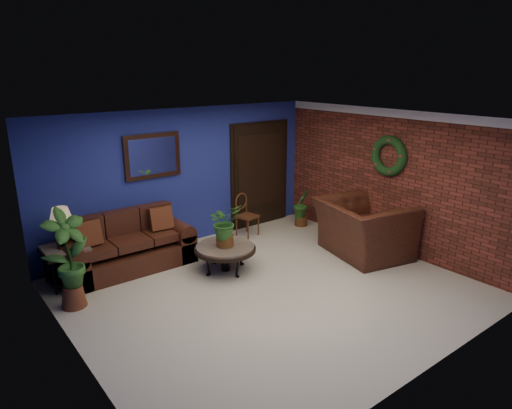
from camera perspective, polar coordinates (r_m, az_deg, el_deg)
floor at (r=6.91m, az=1.77°, el=-10.61°), size 5.50×5.50×0.00m
wall_back at (r=8.43m, az=-9.03°, el=3.37°), size 5.50×0.04×2.50m
wall_left at (r=5.23m, az=-22.22°, el=-6.15°), size 0.04×5.00×2.50m
wall_right_brick at (r=8.39m, az=16.52°, el=2.81°), size 0.04×5.00×2.50m
ceiling at (r=6.17m, az=1.98°, el=10.49°), size 5.50×5.00×0.02m
crown_molding at (r=8.18m, az=17.08°, el=10.83°), size 0.03×5.00×0.14m
wall_mirror at (r=8.04m, az=-12.80°, el=5.93°), size 1.02×0.06×0.77m
closet_door at (r=9.40m, az=0.49°, el=3.71°), size 1.44×0.06×2.18m
wreath at (r=8.28m, az=16.25°, el=5.85°), size 0.16×0.72×0.72m
sofa at (r=7.81m, az=-15.89°, el=-5.45°), size 2.08×0.90×0.94m
coffee_table at (r=7.39m, az=-3.89°, el=-5.59°), size 0.99×0.99×0.43m
end_table at (r=7.47m, az=-22.68°, el=-5.94°), size 0.65×0.65×0.60m
table_lamp at (r=7.29m, az=-23.14°, el=-2.11°), size 0.36×0.36×0.60m
side_chair at (r=8.89m, az=-1.38°, el=-0.91°), size 0.42×0.42×0.84m
armchair at (r=8.18m, az=13.25°, el=-2.92°), size 1.59×1.73×0.96m
coffee_plant at (r=7.23m, az=-3.95°, el=-2.39°), size 0.51×0.44×0.69m
floor_plant at (r=9.48m, az=5.71°, el=-0.27°), size 0.38×0.31×0.80m
tall_plant at (r=6.64m, az=-22.41°, el=-5.90°), size 0.71×0.57×1.41m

